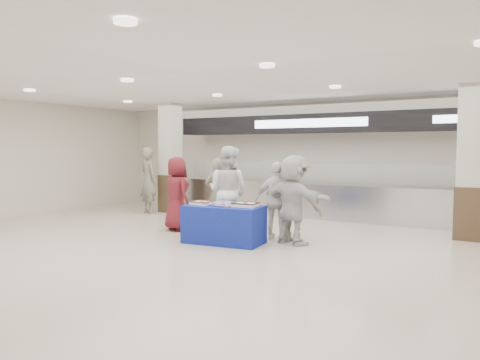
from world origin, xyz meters
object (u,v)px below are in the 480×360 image
Objects in this scene: cupcake_tray at (223,204)px; civilian_maroon at (177,194)px; civilian_white at (292,200)px; soldier_a at (218,195)px; chef_short at (277,201)px; display_table at (224,224)px; soldier_bg at (149,180)px; soldier_b at (295,198)px; chef_tall at (228,191)px; sheet_cake_right at (245,204)px; sheet_cake_left at (202,202)px.

cupcake_tray is 0.29× the size of civilian_maroon.
civilian_white is (1.22, 0.62, 0.09)m from cupcake_tray.
chef_short is at bearing 156.88° from soldier_a.
chef_short reaches higher than cupcake_tray.
display_table is 0.81× the size of soldier_bg.
chef_tall is at bearing 8.03° from soldier_b.
chef_tall is at bearing 143.32° from sheet_cake_right.
civilian_maroon is at bearing 149.65° from sheet_cake_left.
chef_short is 0.41m from soldier_b.
cupcake_tray is 4.83m from soldier_bg.
soldier_bg is (-5.41, 1.78, 0.08)m from civilian_white.
chef_tall is at bearing 126.53° from soldier_a.
chef_tall is (0.46, -0.30, 0.13)m from soldier_a.
cupcake_tray is 1.46m from soldier_b.
cupcake_tray is at bearing -169.72° from sheet_cake_right.
soldier_bg reaches higher than civilian_maroon.
sheet_cake_right reaches higher than sheet_cake_left.
chef_short is (0.72, 0.92, 0.43)m from display_table.
soldier_a is 1.53m from chef_short.
sheet_cake_left is at bearing 25.46° from chef_short.
sheet_cake_right is 0.92m from civilian_white.
chef_tall is at bearing -156.42° from civilian_maroon.
civilian_maroon is (-2.16, 0.54, 0.05)m from sheet_cake_right.
soldier_b is (2.85, 0.27, 0.03)m from civilian_maroon.
display_table is at bearing -178.88° from civilian_maroon.
soldier_b is 5.55m from soldier_bg.
civilian_white is (1.19, 0.64, 0.50)m from display_table.
soldier_a is 1.94m from soldier_b.
civilian_white is (1.67, 0.73, 0.08)m from sheet_cake_left.
sheet_cake_right is 1.01× the size of cupcake_tray.
soldier_b is 0.28m from civilian_white.
civilian_white is 5.69m from soldier_bg.
civilian_maroon is (-1.24, 0.73, 0.05)m from sheet_cake_left.
sheet_cake_left is 0.26× the size of civilian_maroon.
chef_short reaches higher than sheet_cake_right.
cupcake_tray is 1.37m from civilian_white.
chef_tall is (1.37, 0.05, 0.12)m from civilian_maroon.
civilian_white is (2.00, -0.35, 0.04)m from soldier_a.
cupcake_tray is 0.25× the size of chef_tall.
display_table is at bearing 38.59° from soldier_b.
cupcake_tray is at bearing 170.58° from soldier_bg.
display_table is 1.24m from chef_short.
sheet_cake_right is 0.29× the size of civilian_maroon.
chef_tall is at bearing -2.32° from chef_short.
civilian_maroon is 1.05× the size of chef_short.
soldier_a is at bearing -137.50° from civilian_maroon.
sheet_cake_left is 0.94m from sheet_cake_right.
sheet_cake_left is 0.25× the size of civilian_white.
sheet_cake_left is 0.25× the size of soldier_b.
sheet_cake_right is 1.53m from soldier_a.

